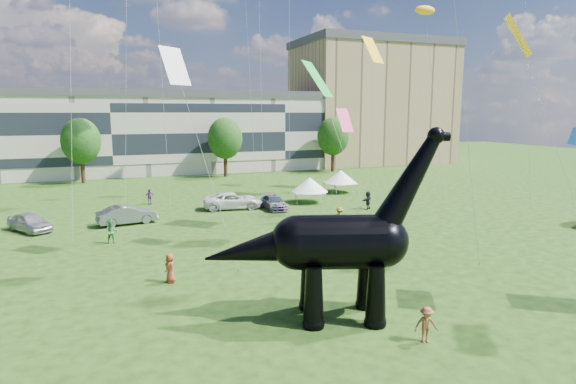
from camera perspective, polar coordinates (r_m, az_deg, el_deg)
name	(u,v)px	position (r m, az deg, el deg)	size (l,w,h in m)	color
ground	(324,331)	(22.47, 4.33, -16.10)	(220.00, 220.00, 0.00)	#16330C
terrace_row	(111,136)	(80.45, -20.21, 6.24)	(78.00, 11.00, 12.00)	beige
apartment_block	(371,105)	(96.51, 9.85, 10.08)	(28.00, 18.00, 22.00)	tan
tree_mid_left	(81,137)	(71.52, -23.37, 5.95)	(5.20, 5.20, 9.44)	#382314
tree_mid_right	(225,135)	(73.35, -7.48, 6.71)	(5.20, 5.20, 9.44)	#382314
tree_far_right	(333,133)	(79.39, 5.36, 6.95)	(5.20, 5.20, 9.44)	#382314
dinosaur_sculpture	(331,245)	(22.67, 5.15, -6.32)	(11.38, 5.07, 9.37)	black
car_silver	(29,222)	(44.84, -28.31, -3.16)	(1.84, 4.57, 1.56)	silver
car_grey	(127,215)	(44.33, -18.54, -2.58)	(1.75, 5.02, 1.66)	slate
car_white	(233,201)	(49.03, -6.57, -1.03)	(2.74, 5.94, 1.65)	white
car_dark	(274,202)	(48.58, -1.68, -1.25)	(1.89, 4.65, 1.35)	#595960
gazebo_near	(310,185)	(52.00, 2.58, 0.86)	(4.95, 4.95, 2.75)	white
gazebo_far	(341,177)	(58.86, 6.25, 1.80)	(4.23, 4.23, 2.73)	white
visitors	(241,224)	(38.49, -5.62, -3.80)	(46.34, 39.14, 1.89)	#60316E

